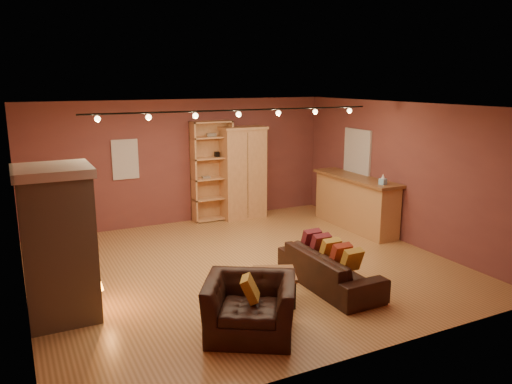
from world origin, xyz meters
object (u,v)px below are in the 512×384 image
loveseat (330,262)px  armchair (250,298)px  bookcase (211,170)px  fireplace (59,244)px  armoire (243,172)px  coffee_table (274,277)px  bar_counter (355,202)px

loveseat → armchair: 1.97m
bookcase → loveseat: 4.57m
fireplace → armoire: bearing=39.0°
loveseat → coffee_table: (-1.06, -0.12, -0.01)m
bar_counter → coffee_table: bar_counter is taller
fireplace → coffee_table: bearing=-17.5°
armoire → coffee_table: (-1.59, -4.47, -0.69)m
bar_counter → armchair: 5.26m
armchair → coffee_table: armchair is taller
coffee_table → fireplace: bearing=162.5°
fireplace → coffee_table: (2.82, -0.89, -0.66)m
loveseat → bookcase: bearing=2.5°
bar_counter → loveseat: (-2.35, -2.41, -0.19)m
bar_counter → loveseat: bar_counter is taller
armchair → bar_counter: bearing=69.3°
bar_counter → armchair: size_ratio=1.79×
bookcase → coffee_table: (-0.85, -4.62, -0.78)m
armchair → coffee_table: (0.73, 0.69, -0.10)m
bookcase → bar_counter: bookcase is taller
fireplace → armchair: size_ratio=1.56×
fireplace → loveseat: fireplace is taller
coffee_table → loveseat: bearing=6.7°
bar_counter → coffee_table: size_ratio=3.01×
coffee_table → armchair: bearing=-136.6°
fireplace → loveseat: bearing=-11.2°
loveseat → coffee_table: bearing=96.4°
armoire → loveseat: bearing=-96.9°
loveseat → coffee_table: size_ratio=2.46×
loveseat → armoire: bearing=-7.1°
loveseat → armchair: armchair is taller
fireplace → bookcase: (3.67, 3.73, 0.12)m
armoire → armchair: (-2.32, -5.16, -0.59)m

